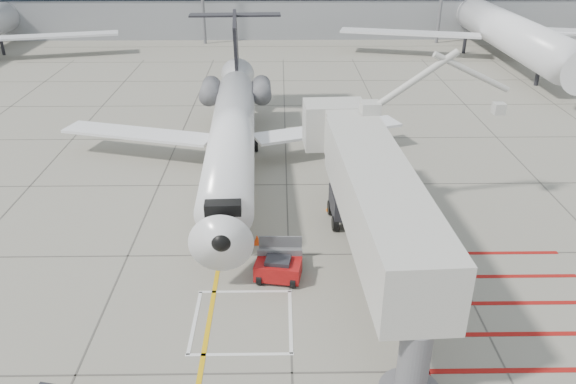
{
  "coord_description": "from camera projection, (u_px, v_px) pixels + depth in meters",
  "views": [
    {
      "loc": [
        -0.37,
        -19.55,
        15.33
      ],
      "look_at": [
        0.0,
        6.0,
        2.5
      ],
      "focal_mm": 35.0,
      "sensor_mm": 36.0,
      "label": 1
    }
  ],
  "objects": [
    {
      "name": "baggage_cart",
      "position": [
        280.0,
        254.0,
        26.8
      ],
      "size": [
        2.12,
        1.37,
        1.32
      ],
      "primitive_type": null,
      "rotation": [
        0.0,
        0.0,
        -0.02
      ],
      "color": "#535357",
      "rests_on": "ground_plane"
    },
    {
      "name": "regional_jet",
      "position": [
        230.0,
        123.0,
        33.41
      ],
      "size": [
        25.56,
        31.67,
        8.06
      ],
      "primitive_type": null,
      "rotation": [
        0.0,
        0.0,
        0.04
      ],
      "color": "white",
      "rests_on": "ground_plane"
    },
    {
      "name": "ground_power_unit",
      "position": [
        411.0,
        232.0,
        28.13
      ],
      "size": [
        2.39,
        1.53,
        1.81
      ],
      "primitive_type": null,
      "rotation": [
        0.0,
        0.0,
        0.09
      ],
      "color": "silver",
      "rests_on": "ground_plane"
    },
    {
      "name": "cone_side",
      "position": [
        329.0,
        207.0,
        31.96
      ],
      "size": [
        0.33,
        0.33,
        0.45
      ],
      "primitive_type": "cone",
      "color": "orange",
      "rests_on": "ground_plane"
    },
    {
      "name": "pushback_tug",
      "position": [
        278.0,
        268.0,
        25.8
      ],
      "size": [
        2.27,
        1.63,
        1.21
      ],
      "primitive_type": null,
      "rotation": [
        0.0,
        0.0,
        -0.17
      ],
      "color": "#9E0F0F",
      "rests_on": "ground_plane"
    },
    {
      "name": "jet_bridge",
      "position": [
        378.0,
        213.0,
        23.91
      ],
      "size": [
        9.98,
        19.48,
        7.62
      ],
      "primitive_type": null,
      "rotation": [
        0.0,
        0.0,
        0.05
      ],
      "color": "beige",
      "rests_on": "ground_plane"
    },
    {
      "name": "cone_nose",
      "position": [
        257.0,
        239.0,
        28.73
      ],
      "size": [
        0.38,
        0.38,
        0.53
      ],
      "primitive_type": "cone",
      "color": "#E83D0C",
      "rests_on": "ground_plane"
    },
    {
      "name": "ground_plane",
      "position": [
        290.0,
        305.0,
        24.35
      ],
      "size": [
        260.0,
        260.0,
        0.0
      ],
      "primitive_type": "plane",
      "color": "gray",
      "rests_on": "ground"
    },
    {
      "name": "bg_aircraft_c",
      "position": [
        503.0,
        4.0,
        63.09
      ],
      "size": [
        35.99,
        39.98,
        12.0
      ],
      "primitive_type": null,
      "color": "silver",
      "rests_on": "ground_plane"
    }
  ]
}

